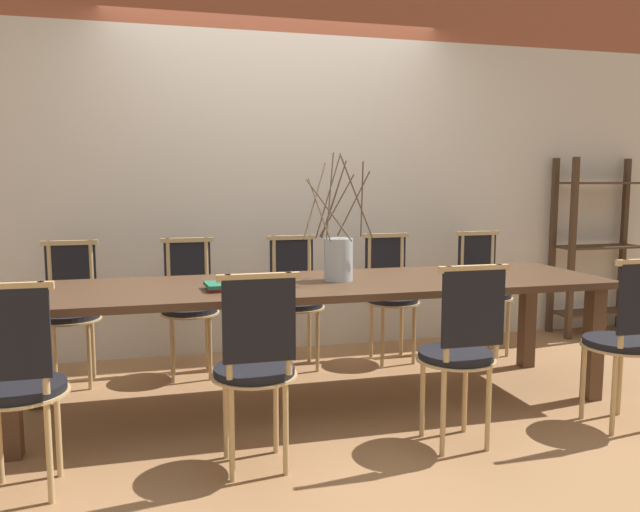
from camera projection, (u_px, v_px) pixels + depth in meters
name	position (u px, v px, depth m)	size (l,w,h in m)	color
ground_plane	(320.00, 403.00, 3.68)	(16.00, 16.00, 0.00)	#9E7047
wall_rear	(277.00, 141.00, 4.72)	(12.00, 0.06, 3.20)	beige
dining_table	(320.00, 295.00, 3.60)	(3.40, 0.90, 0.72)	#4C3321
chair_near_leftend	(17.00, 379.00, 2.52)	(0.39, 0.39, 0.92)	black
chair_near_left	(256.00, 362.00, 2.76)	(0.39, 0.39, 0.92)	black
chair_near_center	(461.00, 347.00, 3.01)	(0.39, 0.39, 0.92)	black
chair_near_right	(626.00, 335.00, 3.25)	(0.39, 0.39, 0.92)	black
chair_far_leftend	(70.00, 306.00, 3.99)	(0.39, 0.39, 0.92)	black
chair_far_left	(189.00, 300.00, 4.18)	(0.39, 0.39, 0.92)	black
chair_far_center	(295.00, 295.00, 4.36)	(0.39, 0.39, 0.92)	black
chair_far_right	(390.00, 291.00, 4.54)	(0.39, 0.39, 0.92)	black
chair_far_rightend	(483.00, 287.00, 4.73)	(0.39, 0.39, 0.92)	black
vase_centerpiece	(338.00, 257.00, 3.63)	(0.42, 0.42, 0.74)	#B2BCC1
book_stack	(229.00, 286.00, 3.34)	(0.27, 0.23, 0.04)	maroon
shelving_rack	(599.00, 247.00, 5.29)	(0.76, 0.30, 1.49)	#422D1E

